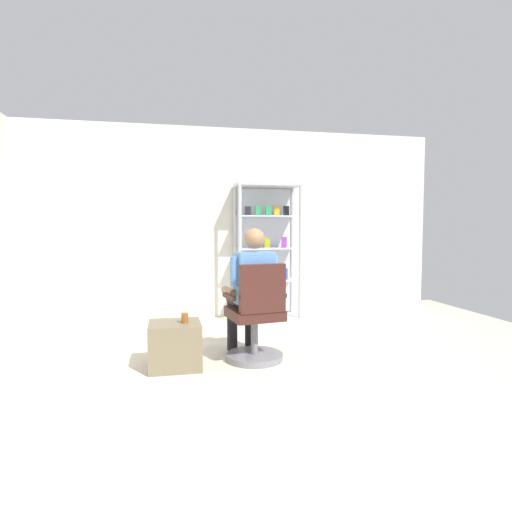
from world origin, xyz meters
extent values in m
plane|color=beige|center=(0.00, 0.00, 0.00)|extent=(7.20, 7.20, 0.00)
cube|color=silver|center=(0.00, 3.00, 1.35)|extent=(6.00, 0.10, 2.70)
cylinder|color=#B7B7BC|center=(-0.02, 2.50, 0.95)|extent=(0.05, 0.05, 1.90)
cylinder|color=#B7B7BC|center=(0.82, 2.50, 0.95)|extent=(0.05, 0.05, 1.90)
cylinder|color=#B7B7BC|center=(-0.02, 2.90, 0.95)|extent=(0.05, 0.05, 1.90)
cylinder|color=#B7B7BC|center=(0.82, 2.90, 0.95)|extent=(0.05, 0.05, 1.90)
cube|color=#B7B7BC|center=(0.40, 2.70, 1.88)|extent=(0.90, 0.45, 0.04)
cube|color=#B7B7BC|center=(0.40, 2.70, 0.02)|extent=(0.90, 0.45, 0.04)
cube|color=silver|center=(0.40, 2.92, 0.95)|extent=(0.84, 0.02, 1.80)
cube|color=silver|center=(0.40, 2.70, 0.55)|extent=(0.82, 0.39, 0.02)
cube|color=silver|center=(0.16, 2.67, 0.63)|extent=(0.09, 0.03, 0.14)
cube|color=red|center=(0.40, 2.69, 0.63)|extent=(0.09, 0.05, 0.14)
cube|color=#264CB2|center=(0.65, 2.67, 0.64)|extent=(0.08, 0.05, 0.16)
cube|color=silver|center=(0.40, 2.70, 1.00)|extent=(0.82, 0.39, 0.02)
cube|color=purple|center=(0.17, 2.65, 1.08)|extent=(0.09, 0.06, 0.15)
cube|color=#999919|center=(0.40, 2.72, 1.08)|extent=(0.08, 0.04, 0.14)
cube|color=purple|center=(0.65, 2.71, 1.08)|extent=(0.07, 0.04, 0.15)
cube|color=silver|center=(0.40, 2.70, 1.45)|extent=(0.82, 0.39, 0.02)
cube|color=black|center=(0.12, 2.66, 1.52)|extent=(0.08, 0.05, 0.12)
cube|color=#268C4C|center=(0.27, 2.70, 1.53)|extent=(0.07, 0.04, 0.13)
cube|color=#268C4C|center=(0.41, 2.66, 1.52)|extent=(0.08, 0.05, 0.13)
cube|color=gold|center=(0.54, 2.73, 1.52)|extent=(0.08, 0.04, 0.13)
cube|color=black|center=(0.69, 2.74, 1.53)|extent=(0.08, 0.05, 0.14)
cylinder|color=slate|center=(-0.16, 0.91, 0.03)|extent=(0.56, 0.56, 0.06)
cylinder|color=slate|center=(-0.16, 0.91, 0.24)|extent=(0.07, 0.07, 0.41)
cube|color=#3F1E19|center=(-0.16, 0.91, 0.46)|extent=(0.55, 0.55, 0.10)
cube|color=#3F1E19|center=(-0.13, 0.70, 0.73)|extent=(0.45, 0.15, 0.45)
cube|color=#3F1E19|center=(0.10, 0.95, 0.64)|extent=(0.09, 0.30, 0.04)
cube|color=#3F1E19|center=(-0.42, 0.87, 0.64)|extent=(0.09, 0.30, 0.04)
cylinder|color=black|center=(-0.09, 1.12, 0.56)|extent=(0.20, 0.42, 0.14)
cylinder|color=black|center=(-0.12, 1.32, 0.28)|extent=(0.11, 0.11, 0.56)
cylinder|color=black|center=(-0.29, 1.09, 0.56)|extent=(0.20, 0.42, 0.14)
cylinder|color=black|center=(-0.32, 1.29, 0.28)|extent=(0.11, 0.11, 0.56)
cube|color=#598CCC|center=(-0.16, 0.91, 0.81)|extent=(0.39, 0.27, 0.50)
sphere|color=#99704C|center=(-0.16, 0.91, 1.19)|extent=(0.20, 0.20, 0.20)
cylinder|color=#598CCC|center=(0.04, 0.94, 0.88)|extent=(0.09, 0.09, 0.28)
cylinder|color=#99704C|center=(0.01, 1.12, 0.66)|extent=(0.13, 0.31, 0.08)
cylinder|color=#598CCC|center=(-0.36, 0.88, 0.88)|extent=(0.09, 0.09, 0.28)
cylinder|color=#99704C|center=(-0.38, 1.05, 0.66)|extent=(0.13, 0.31, 0.08)
cube|color=#72664C|center=(-0.93, 0.84, 0.21)|extent=(0.47, 0.44, 0.42)
cylinder|color=brown|center=(-0.83, 0.80, 0.47)|extent=(0.06, 0.06, 0.10)
camera|label=1|loc=(-0.99, -3.08, 1.31)|focal=29.74mm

